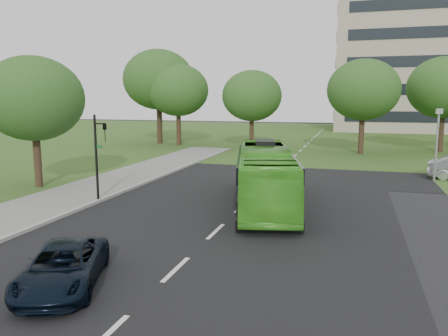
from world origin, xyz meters
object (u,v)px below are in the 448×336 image
Objects in this scene: tree_park_d at (444,88)px; traffic_light at (98,151)px; tree_park_f at (159,80)px; suv at (63,267)px; bus at (265,176)px; camera_pole at (437,135)px; tree_park_a at (178,90)px; tree_park_c at (363,90)px; tree_park_b at (252,96)px; tree_side_near at (33,99)px.

traffic_light is (-20.21, -27.80, -3.62)m from tree_park_d.
tree_park_f is 39.96m from suv.
bus is (17.59, -25.98, -5.84)m from tree_park_f.
camera_pole is at bearing -32.27° from tree_park_f.
tree_park_a is 2.14× the size of suv.
tree_park_c reaches higher than suv.
tree_park_f reaches higher than tree_park_b.
tree_park_a is 0.86× the size of bus.
tree_park_f is 31.75m from camera_pole.
camera_pole is (23.78, -15.74, -3.13)m from tree_park_a.
tree_park_b is 35.10m from suv.
tree_side_near is at bearing -81.18° from tree_park_f.
camera_pole is (17.06, 10.90, 0.36)m from traffic_light.
tree_park_d reaches higher than tree_park_b.
tree_park_a is 19.68m from tree_park_c.
tree_park_a is 1.11× the size of tree_park_b.
suv is 0.92× the size of camera_pole.
tree_park_c is 0.96× the size of tree_park_d.
bus is (13.66, -0.63, -3.70)m from tree_side_near.
traffic_light is (-12.77, -23.93, -3.38)m from tree_park_c.
tree_park_b is 24.40m from tree_side_near.
tree_park_b is 11.02m from tree_park_c.
suv is at bearing -45.25° from traffic_light.
tree_park_c is at bearing -9.58° from tree_park_f.
camera_pole is at bearing 32.14° from bus.
tree_side_near is 14.16m from bus.
tree_side_near is (-25.81, -25.46, -1.05)m from tree_park_d.
tree_park_c reaches higher than traffic_light.
tree_park_b is at bearing 72.63° from suv.
tree_park_d is at bearing 6.98° from tree_park_b.
tree_park_d is (18.32, 2.24, 0.76)m from tree_park_b.
tree_side_near is at bearing 163.92° from bus.
bus is at bearing -2.63° from tree_side_near.
tree_park_c is at bearing -152.47° from tree_park_d.
bus is 11.40m from suv.
traffic_light is at bearing -126.01° from tree_park_d.
tree_park_f reaches higher than camera_pole.
tree_park_d is at bearing 44.61° from tree_side_near.
tree_park_f reaches higher than tree_side_near.
bus is 2.28× the size of camera_pole.
tree_park_c is at bearing 54.25° from suv.
suv is (14.09, -36.79, -6.71)m from tree_park_f.
tree_park_a reaches higher than bus.
tree_park_b reaches higher than suv.
tree_park_a is 8.70m from tree_park_b.
tree_park_b is 0.88× the size of tree_park_d.
tree_park_d is 40.47m from suv.
tree_park_c is 1.16× the size of tree_side_near.
tree_park_f is at bearing 170.42° from tree_park_c.
tree_park_a reaches higher than traffic_light.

